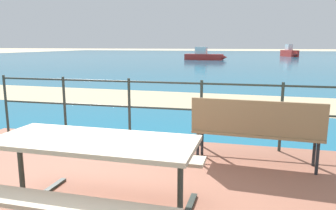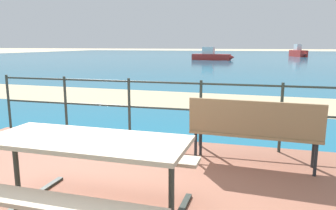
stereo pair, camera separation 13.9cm
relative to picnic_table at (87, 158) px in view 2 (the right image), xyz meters
name	(u,v)px [view 2 (the right image)]	position (x,y,z in m)	size (l,w,h in m)	color
sea_water	(245,58)	(0.02, 40.01, -0.63)	(90.00, 90.00, 0.01)	#196B8E
beach_strip	(205,101)	(0.02, 6.85, -0.63)	(54.00, 2.98, 0.01)	tan
picnic_table	(87,158)	(0.00, 0.00, 0.00)	(1.82, 1.41, 0.76)	#BCAD93
park_bench	(254,127)	(1.41, 1.70, -0.05)	(1.66, 0.51, 0.89)	#8C704C
railing_fence	(164,104)	(0.02, 2.42, 0.07)	(5.94, 0.04, 1.03)	#2D3833
boat_near	(299,53)	(6.84, 44.94, -0.09)	(2.13, 4.18, 1.66)	red
boat_mid	(211,56)	(-3.24, 32.49, -0.18)	(4.58, 1.60, 1.37)	red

